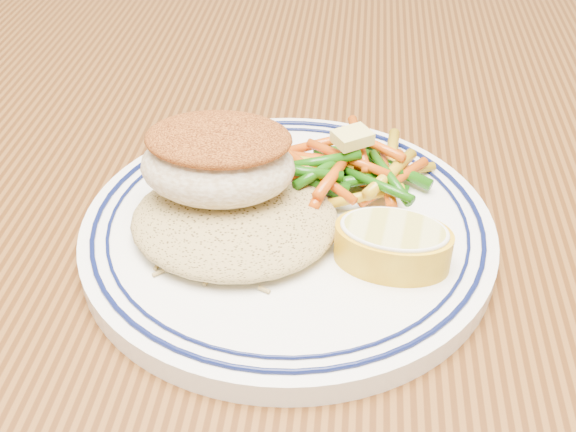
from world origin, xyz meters
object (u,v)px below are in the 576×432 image
at_px(plate, 288,229).
at_px(vegetable_pile, 351,169).
at_px(rice_pilaf, 235,216).
at_px(fish_fillet, 218,159).
at_px(dining_table, 253,351).
at_px(lemon_wedge, 393,243).

distance_m(plate, vegetable_pile, 0.06).
xyz_separation_m(rice_pilaf, fish_fillet, (-0.01, 0.02, 0.03)).
height_order(dining_table, fish_fillet, fish_fillet).
distance_m(rice_pilaf, lemon_wedge, 0.09).
height_order(plate, fish_fillet, fish_fillet).
distance_m(rice_pilaf, fish_fillet, 0.03).
bearing_deg(rice_pilaf, fish_fillet, 125.05).
xyz_separation_m(rice_pilaf, vegetable_pile, (0.07, 0.05, 0.00)).
bearing_deg(dining_table, fish_fillet, 148.22).
relative_size(dining_table, fish_fillet, 16.19).
xyz_separation_m(dining_table, lemon_wedge, (0.09, -0.02, 0.13)).
bearing_deg(fish_fillet, lemon_wedge, -18.44).
distance_m(dining_table, fish_fillet, 0.15).
xyz_separation_m(plate, rice_pilaf, (-0.03, -0.01, 0.02)).
bearing_deg(fish_fillet, rice_pilaf, -54.95).
bearing_deg(dining_table, plate, 15.12).
bearing_deg(dining_table, lemon_wedge, -15.40).
height_order(rice_pilaf, lemon_wedge, lemon_wedge).
height_order(rice_pilaf, vegetable_pile, vegetable_pile).
bearing_deg(rice_pilaf, lemon_wedge, -11.34).
bearing_deg(plate, fish_fillet, 174.14).
distance_m(fish_fillet, vegetable_pile, 0.09).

